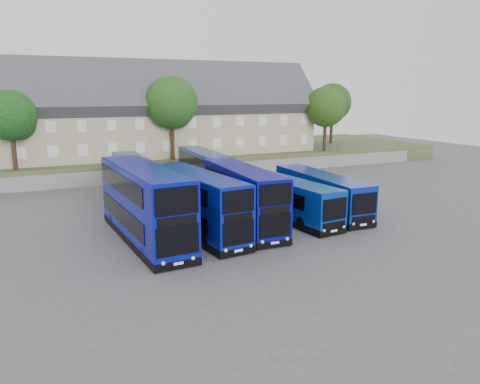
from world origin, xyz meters
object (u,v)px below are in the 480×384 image
(dd_front_left, at_px, (145,205))
(tree_west, at_px, (12,117))
(dd_front_mid, at_px, (200,205))
(coach_east_a, at_px, (286,199))
(tree_east, at_px, (326,108))
(tree_far, at_px, (333,104))
(tree_mid, at_px, (172,105))

(dd_front_left, relative_size, tree_west, 1.59)
(dd_front_left, relative_size, dd_front_mid, 1.14)
(coach_east_a, height_order, tree_east, tree_east)
(dd_front_left, bearing_deg, tree_west, 106.30)
(tree_west, bearing_deg, tree_far, 9.46)
(dd_front_left, height_order, tree_east, tree_east)
(tree_mid, height_order, tree_far, tree_mid)
(dd_front_left, xyz_separation_m, tree_east, (28.48, 21.11, 5.04))
(dd_front_left, height_order, tree_mid, tree_mid)
(tree_east, relative_size, tree_far, 0.94)
(coach_east_a, height_order, tree_west, tree_west)
(tree_east, bearing_deg, dd_front_mid, -139.30)
(dd_front_mid, height_order, tree_east, tree_east)
(dd_front_left, height_order, coach_east_a, dd_front_left)
(tree_west, bearing_deg, coach_east_a, -47.31)
(dd_front_mid, height_order, tree_west, tree_west)
(tree_west, height_order, tree_far, tree_far)
(coach_east_a, bearing_deg, tree_west, 127.13)
(dd_front_mid, relative_size, tree_west, 1.39)
(dd_front_left, relative_size, tree_far, 1.40)
(coach_east_a, height_order, tree_far, tree_far)
(tree_west, height_order, tree_mid, tree_mid)
(tree_mid, bearing_deg, coach_east_a, -82.92)
(tree_far, bearing_deg, dd_front_mid, -137.39)
(dd_front_left, distance_m, dd_front_mid, 3.66)
(coach_east_a, bearing_deg, tree_far, 43.60)
(dd_front_left, xyz_separation_m, tree_west, (-7.52, 21.11, 4.70))
(tree_mid, bearing_deg, dd_front_left, -111.42)
(coach_east_a, distance_m, tree_west, 27.94)
(dd_front_mid, distance_m, tree_mid, 23.19)
(tree_west, bearing_deg, dd_front_mid, -62.41)
(dd_front_mid, relative_size, tree_east, 1.30)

